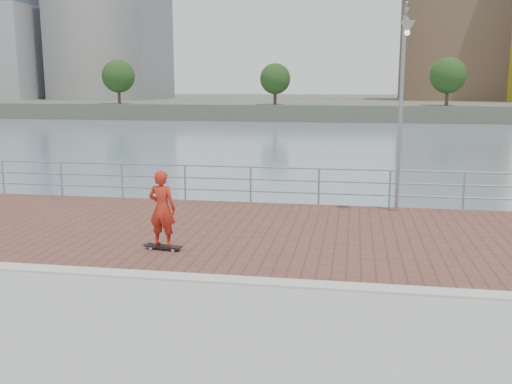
# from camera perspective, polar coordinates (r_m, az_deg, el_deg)

# --- Properties ---
(water) EXTENTS (400.00, 400.00, 0.00)m
(water) POSITION_cam_1_polar(r_m,az_deg,el_deg) (11.33, -1.81, -18.58)
(water) COLOR slate
(water) RESTS_ON ground
(brick_lane) EXTENTS (40.00, 6.80, 0.02)m
(brick_lane) POSITION_cam_1_polar(r_m,az_deg,el_deg) (13.88, 1.13, -4.02)
(brick_lane) COLOR brown
(brick_lane) RESTS_ON seawall
(curb) EXTENTS (40.00, 0.40, 0.06)m
(curb) POSITION_cam_1_polar(r_m,az_deg,el_deg) (10.48, -1.88, -8.86)
(curb) COLOR #B7B5AD
(curb) RESTS_ON seawall
(far_shore) EXTENTS (320.00, 95.00, 2.50)m
(far_shore) POSITION_cam_1_polar(r_m,az_deg,el_deg) (132.26, 9.01, 8.74)
(far_shore) COLOR #4C5142
(far_shore) RESTS_ON ground
(guardrail) EXTENTS (39.06, 0.06, 1.13)m
(guardrail) POSITION_cam_1_polar(r_m,az_deg,el_deg) (17.03, 2.86, 1.07)
(guardrail) COLOR #8C9EA8
(guardrail) RESTS_ON brick_lane
(street_lamp) EXTENTS (0.39, 1.14, 5.39)m
(street_lamp) POSITION_cam_1_polar(r_m,az_deg,el_deg) (15.83, 14.56, 11.43)
(street_lamp) COLOR gray
(street_lamp) RESTS_ON brick_lane
(skateboard) EXTENTS (0.84, 0.31, 0.09)m
(skateboard) POSITION_cam_1_polar(r_m,az_deg,el_deg) (12.54, -9.25, -5.39)
(skateboard) COLOR black
(skateboard) RESTS_ON brick_lane
(skateboarder) EXTENTS (0.65, 0.47, 1.66)m
(skateboarder) POSITION_cam_1_polar(r_m,az_deg,el_deg) (12.33, -9.37, -1.64)
(skateboarder) COLOR #B12417
(skateboarder) RESTS_ON skateboard
(shoreline_trees) EXTENTS (169.89, 5.18, 6.90)m
(shoreline_trees) POSITION_cam_1_polar(r_m,az_deg,el_deg) (86.97, 14.76, 11.02)
(shoreline_trees) COLOR #473323
(shoreline_trees) RESTS_ON far_shore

